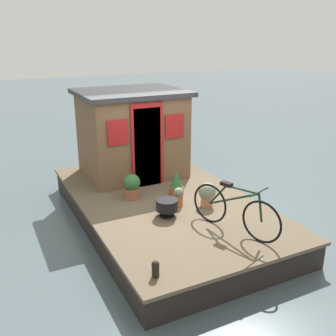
# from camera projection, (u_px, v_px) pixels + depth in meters

# --- Properties ---
(ground_plane) EXTENTS (60.00, 60.00, 0.00)m
(ground_plane) POSITION_uv_depth(u_px,v_px,m) (164.00, 221.00, 7.95)
(ground_plane) COLOR #4C5B60
(houseboat_deck) EXTENTS (5.53, 3.23, 0.52)m
(houseboat_deck) POSITION_uv_depth(u_px,v_px,m) (164.00, 210.00, 7.87)
(houseboat_deck) COLOR brown
(houseboat_deck) RESTS_ON ground_plane
(houseboat_cabin) EXTENTS (1.93, 2.34, 1.95)m
(houseboat_cabin) POSITION_uv_depth(u_px,v_px,m) (132.00, 133.00, 8.86)
(houseboat_cabin) COLOR brown
(houseboat_cabin) RESTS_ON houseboat_deck
(bicycle) EXTENTS (1.63, 0.69, 0.84)m
(bicycle) POSITION_uv_depth(u_px,v_px,m) (234.00, 210.00, 6.34)
(bicycle) COLOR black
(bicycle) RESTS_ON houseboat_deck
(potted_plant_fern) EXTENTS (0.34, 0.34, 0.50)m
(potted_plant_fern) POSITION_uv_depth(u_px,v_px,m) (132.00, 186.00, 7.71)
(potted_plant_fern) COLOR #935138
(potted_plant_fern) RESTS_ON houseboat_deck
(potted_plant_geranium) EXTENTS (0.34, 0.34, 0.47)m
(potted_plant_geranium) POSITION_uv_depth(u_px,v_px,m) (207.00, 193.00, 7.35)
(potted_plant_geranium) COLOR #C6754C
(potted_plant_geranium) RESTS_ON houseboat_deck
(potted_plant_rosemary) EXTENTS (0.29, 0.29, 0.51)m
(potted_plant_rosemary) POSITION_uv_depth(u_px,v_px,m) (176.00, 184.00, 7.87)
(potted_plant_rosemary) COLOR #935138
(potted_plant_rosemary) RESTS_ON houseboat_deck
(potted_plant_mint) EXTENTS (0.18, 0.18, 0.37)m
(potted_plant_mint) POSITION_uv_depth(u_px,v_px,m) (179.00, 196.00, 7.37)
(potted_plant_mint) COLOR #B2603D
(potted_plant_mint) RESTS_ON houseboat_deck
(charcoal_grill) EXTENTS (0.40, 0.40, 0.32)m
(charcoal_grill) POSITION_uv_depth(u_px,v_px,m) (167.00, 205.00, 6.95)
(charcoal_grill) COLOR black
(charcoal_grill) RESTS_ON houseboat_deck
(mooring_bollard) EXTENTS (0.11, 0.11, 0.24)m
(mooring_bollard) POSITION_uv_depth(u_px,v_px,m) (155.00, 268.00, 5.21)
(mooring_bollard) COLOR black
(mooring_bollard) RESTS_ON houseboat_deck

